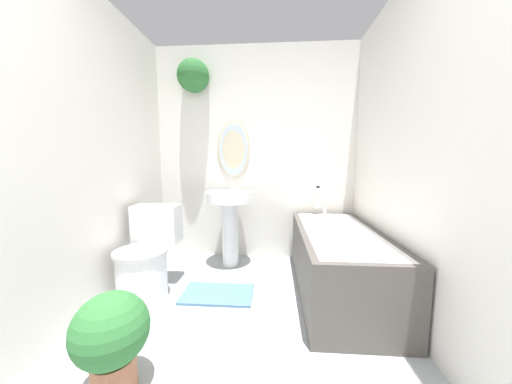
{
  "coord_description": "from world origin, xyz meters",
  "views": [
    {
      "loc": [
        0.22,
        -0.35,
        1.11
      ],
      "look_at": [
        0.08,
        1.62,
        0.88
      ],
      "focal_mm": 18.0,
      "sensor_mm": 36.0,
      "label": 1
    }
  ],
  "objects_px": {
    "toilet": "(147,257)",
    "bathtub": "(338,260)",
    "pedestal_sink": "(230,213)",
    "potted_plant": "(112,336)",
    "shampoo_bottle": "(318,197)"
  },
  "relations": [
    {
      "from": "toilet",
      "to": "shampoo_bottle",
      "type": "xyz_separation_m",
      "value": [
        1.54,
        0.8,
        0.41
      ]
    },
    {
      "from": "shampoo_bottle",
      "to": "potted_plant",
      "type": "distance_m",
      "value": 2.18
    },
    {
      "from": "toilet",
      "to": "pedestal_sink",
      "type": "bearing_deg",
      "value": 46.84
    },
    {
      "from": "toilet",
      "to": "bathtub",
      "type": "xyz_separation_m",
      "value": [
        1.62,
        0.14,
        -0.03
      ]
    },
    {
      "from": "toilet",
      "to": "shampoo_bottle",
      "type": "bearing_deg",
      "value": 27.48
    },
    {
      "from": "pedestal_sink",
      "to": "potted_plant",
      "type": "relative_size",
      "value": 1.81
    },
    {
      "from": "bathtub",
      "to": "shampoo_bottle",
      "type": "xyz_separation_m",
      "value": [
        -0.07,
        0.67,
        0.45
      ]
    },
    {
      "from": "potted_plant",
      "to": "bathtub",
      "type": "bearing_deg",
      "value": 39.15
    },
    {
      "from": "toilet",
      "to": "bathtub",
      "type": "bearing_deg",
      "value": 4.86
    },
    {
      "from": "toilet",
      "to": "potted_plant",
      "type": "xyz_separation_m",
      "value": [
        0.3,
        -0.94,
        -0.03
      ]
    },
    {
      "from": "pedestal_sink",
      "to": "potted_plant",
      "type": "height_order",
      "value": "pedestal_sink"
    },
    {
      "from": "pedestal_sink",
      "to": "shampoo_bottle",
      "type": "height_order",
      "value": "pedestal_sink"
    },
    {
      "from": "toilet",
      "to": "bathtub",
      "type": "distance_m",
      "value": 1.62
    },
    {
      "from": "pedestal_sink",
      "to": "potted_plant",
      "type": "bearing_deg",
      "value": -100.78
    },
    {
      "from": "toilet",
      "to": "potted_plant",
      "type": "bearing_deg",
      "value": -72.23
    }
  ]
}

